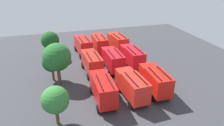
# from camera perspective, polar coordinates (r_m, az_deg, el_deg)

# --- Properties ---
(ground_plane) EXTENTS (56.00, 56.00, 0.00)m
(ground_plane) POSITION_cam_1_polar(r_m,az_deg,el_deg) (39.98, 0.00, -1.83)
(ground_plane) COLOR #38383D
(fire_truck_0) EXTENTS (7.26, 2.91, 3.88)m
(fire_truck_0) POSITION_cam_1_polar(r_m,az_deg,el_deg) (32.77, 11.33, -4.38)
(fire_truck_0) COLOR red
(fire_truck_0) RESTS_ON ground
(fire_truck_1) EXTENTS (7.24, 2.84, 3.88)m
(fire_truck_1) POSITION_cam_1_polar(r_m,az_deg,el_deg) (40.62, 5.39, 1.83)
(fire_truck_1) COLOR red
(fire_truck_1) RESTS_ON ground
(fire_truck_2) EXTENTS (7.38, 3.24, 3.88)m
(fire_truck_2) POSITION_cam_1_polar(r_m,az_deg,el_deg) (48.45, 1.48, 5.72)
(fire_truck_2) COLOR red
(fire_truck_2) RESTS_ON ground
(fire_truck_3) EXTENTS (7.33, 3.09, 3.88)m
(fire_truck_3) POSITION_cam_1_polar(r_m,az_deg,el_deg) (30.88, 5.29, -5.87)
(fire_truck_3) COLOR red
(fire_truck_3) RESTS_ON ground
(fire_truck_4) EXTENTS (7.22, 2.80, 3.88)m
(fire_truck_4) POSITION_cam_1_polar(r_m,az_deg,el_deg) (39.11, 0.19, 1.03)
(fire_truck_4) COLOR red
(fire_truck_4) RESTS_ON ground
(fire_truck_5) EXTENTS (7.23, 2.82, 3.88)m
(fire_truck_5) POSITION_cam_1_polar(r_m,az_deg,el_deg) (47.73, -3.37, 5.39)
(fire_truck_5) COLOR red
(fire_truck_5) RESTS_ON ground
(fire_truck_6) EXTENTS (7.24, 2.84, 3.88)m
(fire_truck_6) POSITION_cam_1_polar(r_m,az_deg,el_deg) (30.01, -2.43, -6.75)
(fire_truck_6) COLOR red
(fire_truck_6) RESTS_ON ground
(fire_truck_7) EXTENTS (7.27, 2.93, 3.88)m
(fire_truck_7) POSITION_cam_1_polar(r_m,az_deg,el_deg) (38.10, -5.39, 0.26)
(fire_truck_7) COLOR red
(fire_truck_7) RESTS_ON ground
(fire_truck_8) EXTENTS (7.36, 3.19, 3.88)m
(fire_truck_8) POSITION_cam_1_polar(r_m,az_deg,el_deg) (46.77, -7.68, 4.80)
(fire_truck_8) COLOR red
(fire_truck_8) RESTS_ON ground
(firefighter_0) EXTENTS (0.39, 0.48, 1.74)m
(firefighter_0) POSITION_cam_1_polar(r_m,az_deg,el_deg) (37.20, 13.26, -2.96)
(firefighter_0) COLOR black
(firefighter_0) RESTS_ON ground
(firefighter_1) EXTENTS (0.46, 0.47, 1.66)m
(firefighter_1) POSITION_cam_1_polar(r_m,az_deg,el_deg) (45.43, 6.60, 2.61)
(firefighter_1) COLOR black
(firefighter_1) RESTS_ON ground
(tree_0) EXTENTS (3.31, 3.31, 5.14)m
(tree_0) POSITION_cam_1_polar(r_m,az_deg,el_deg) (26.13, -14.84, -9.48)
(tree_0) COLOR brown
(tree_0) RESTS_ON ground
(tree_1) EXTENTS (4.46, 4.46, 6.91)m
(tree_1) POSITION_cam_1_polar(r_m,az_deg,el_deg) (34.60, -14.42, 1.49)
(tree_1) COLOR brown
(tree_1) RESTS_ON ground
(tree_2) EXTENTS (3.11, 3.11, 4.82)m
(tree_2) POSITION_cam_1_polar(r_m,az_deg,el_deg) (36.41, -15.73, 0.09)
(tree_2) COLOR brown
(tree_2) RESTS_ON ground
(tree_3) EXTENTS (3.65, 3.65, 5.66)m
(tree_3) POSITION_cam_1_polar(r_m,az_deg,el_deg) (45.69, -16.10, 5.77)
(tree_3) COLOR brown
(tree_3) RESTS_ON ground
(traffic_cone_0) EXTENTS (0.47, 0.47, 0.67)m
(traffic_cone_0) POSITION_cam_1_polar(r_m,az_deg,el_deg) (42.00, 9.23, -0.31)
(traffic_cone_0) COLOR #F2600C
(traffic_cone_0) RESTS_ON ground
(traffic_cone_1) EXTENTS (0.45, 0.45, 0.64)m
(traffic_cone_1) POSITION_cam_1_polar(r_m,az_deg,el_deg) (44.33, -4.24, 1.29)
(traffic_cone_1) COLOR #F2600C
(traffic_cone_1) RESTS_ON ground
(traffic_cone_2) EXTENTS (0.40, 0.40, 0.58)m
(traffic_cone_2) POSITION_cam_1_polar(r_m,az_deg,el_deg) (51.37, 3.13, 4.59)
(traffic_cone_2) COLOR #F2600C
(traffic_cone_2) RESTS_ON ground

